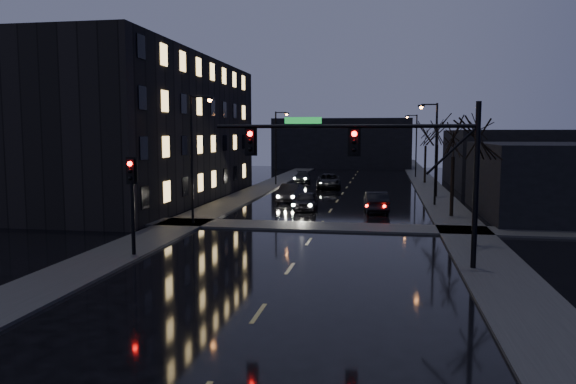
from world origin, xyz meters
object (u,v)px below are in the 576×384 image
at_px(oncoming_car_b, 290,193).
at_px(oncoming_car_d, 303,177).
at_px(lead_car, 376,202).
at_px(oncoming_car_a, 306,201).
at_px(oncoming_car_c, 329,181).

relative_size(oncoming_car_b, oncoming_car_d, 1.01).
bearing_deg(lead_car, oncoming_car_a, -5.69).
relative_size(oncoming_car_d, lead_car, 0.98).
height_order(oncoming_car_a, lead_car, lead_car).
distance_m(oncoming_car_a, oncoming_car_d, 23.12).
height_order(oncoming_car_b, oncoming_car_c, oncoming_car_c).
bearing_deg(lead_car, oncoming_car_b, -40.35).
xyz_separation_m(oncoming_car_b, oncoming_car_d, (-1.53, 17.89, -0.09)).
height_order(oncoming_car_b, oncoming_car_d, oncoming_car_b).
bearing_deg(oncoming_car_c, lead_car, -78.01).
height_order(oncoming_car_a, oncoming_car_d, oncoming_car_a).
bearing_deg(oncoming_car_a, lead_car, -3.45).
relative_size(oncoming_car_a, oncoming_car_c, 0.76).
bearing_deg(oncoming_car_d, lead_car, -75.48).
bearing_deg(oncoming_car_a, oncoming_car_c, 86.35).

